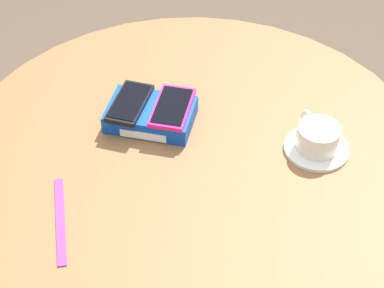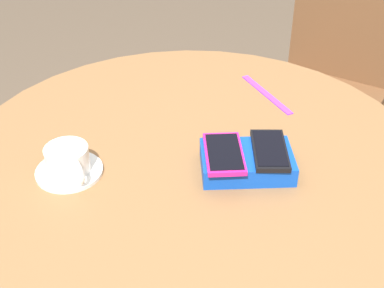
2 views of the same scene
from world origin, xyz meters
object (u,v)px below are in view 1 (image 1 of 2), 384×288
object	(u,v)px
round_table	(192,186)
phone_magenta	(172,107)
saucer	(316,148)
lanyard_strap	(60,220)
phone_box	(151,115)
phone_black	(130,103)
coffee_cup	(318,136)

from	to	relation	value
round_table	phone_magenta	xyz separation A→B (m)	(-0.06, 0.07, 0.15)
saucer	lanyard_strap	bearing A→B (deg)	-145.93
round_table	saucer	bearing A→B (deg)	14.32
phone_box	phone_black	world-z (taller)	phone_black
coffee_cup	lanyard_strap	world-z (taller)	coffee_cup
round_table	saucer	size ratio (longest dim) A/B	7.48
phone_black	coffee_cup	bearing A→B (deg)	0.19
phone_black	phone_magenta	bearing A→B (deg)	4.72
phone_box	coffee_cup	world-z (taller)	coffee_cup
phone_magenta	lanyard_strap	bearing A→B (deg)	-113.55
lanyard_strap	coffee_cup	bearing A→B (deg)	34.39
phone_black	coffee_cup	world-z (taller)	coffee_cup
round_table	coffee_cup	size ratio (longest dim) A/B	9.17
phone_black	phone_magenta	world-z (taller)	same
round_table	lanyard_strap	xyz separation A→B (m)	(-0.20, -0.24, 0.11)
saucer	lanyard_strap	world-z (taller)	saucer
phone_black	saucer	distance (m)	0.41
coffee_cup	lanyard_strap	size ratio (longest dim) A/B	0.52
phone_box	saucer	world-z (taller)	phone_box
round_table	phone_black	bearing A→B (deg)	156.92
round_table	phone_box	xyz separation A→B (m)	(-0.11, 0.07, 0.13)
phone_black	phone_magenta	distance (m)	0.09
round_table	saucer	world-z (taller)	saucer
phone_box	phone_magenta	xyz separation A→B (m)	(0.05, 0.01, 0.03)
round_table	saucer	distance (m)	0.28
round_table	phone_box	world-z (taller)	phone_box
phone_magenta	phone_black	bearing A→B (deg)	-175.28
phone_box	saucer	distance (m)	0.36
round_table	phone_magenta	distance (m)	0.18
round_table	phone_box	distance (m)	0.18
phone_box	coffee_cup	size ratio (longest dim) A/B	1.67
phone_magenta	lanyard_strap	xyz separation A→B (m)	(-0.14, -0.31, -0.05)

